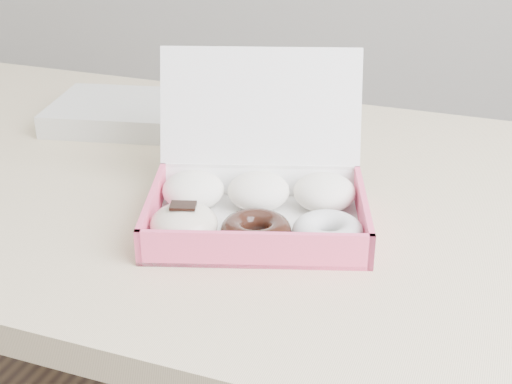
% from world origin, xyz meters
% --- Properties ---
extents(table, '(1.20, 0.80, 0.75)m').
position_xyz_m(table, '(0.00, 0.00, 0.67)').
color(table, tan).
rests_on(table, ground).
extents(donut_box, '(0.34, 0.32, 0.19)m').
position_xyz_m(donut_box, '(0.21, -0.10, 0.78)').
color(donut_box, white).
rests_on(donut_box, table).
extents(newspapers, '(0.27, 0.24, 0.04)m').
position_xyz_m(newspapers, '(-0.13, 0.16, 0.77)').
color(newspapers, silver).
rests_on(newspapers, table).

